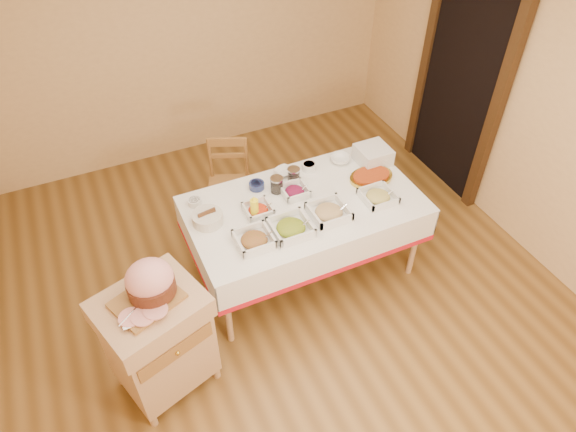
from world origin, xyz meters
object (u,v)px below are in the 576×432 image
object	(u,v)px
preserve_jar_left	(277,185)
preserve_jar_right	(294,176)
brass_platter	(371,177)
plate_stack	(373,155)
bread_basket	(207,218)
dining_chair	(229,184)
mustard_bottle	(254,207)
butcher_cart	(158,338)
ham_on_board	(150,283)
dining_table	(304,219)

from	to	relation	value
preserve_jar_left	preserve_jar_right	bearing A→B (deg)	16.87
preserve_jar_left	brass_platter	world-z (taller)	preserve_jar_left
plate_stack	brass_platter	distance (m)	0.24
bread_basket	plate_stack	distance (m)	1.52
dining_chair	plate_stack	size ratio (longest dim) A/B	3.24
bread_basket	mustard_bottle	bearing A→B (deg)	-13.28
butcher_cart	bread_basket	size ratio (longest dim) A/B	3.87
bread_basket	ham_on_board	bearing A→B (deg)	-130.93
ham_on_board	plate_stack	distance (m)	2.20
dining_table	mustard_bottle	bearing A→B (deg)	175.81
preserve_jar_left	preserve_jar_right	xyz separation A→B (m)	(0.17, 0.05, -0.00)
bread_basket	plate_stack	xyz separation A→B (m)	(1.51, 0.13, 0.03)
butcher_cart	bread_basket	distance (m)	0.93
butcher_cart	mustard_bottle	xyz separation A→B (m)	(0.93, 0.58, 0.34)
mustard_bottle	bread_basket	xyz separation A→B (m)	(-0.34, 0.08, -0.04)
dining_table	preserve_jar_right	world-z (taller)	preserve_jar_right
butcher_cart	mustard_bottle	bearing A→B (deg)	31.95
dining_table	bread_basket	size ratio (longest dim) A/B	7.85
butcher_cart	ham_on_board	bearing A→B (deg)	38.10
dining_table	bread_basket	distance (m)	0.78
dining_chair	plate_stack	world-z (taller)	plate_stack
bread_basket	brass_platter	world-z (taller)	bread_basket
preserve_jar_right	bread_basket	size ratio (longest dim) A/B	0.57
dining_chair	bread_basket	distance (m)	0.93
ham_on_board	brass_platter	size ratio (longest dim) A/B	1.11
butcher_cart	plate_stack	size ratio (longest dim) A/B	3.43
mustard_bottle	bread_basket	world-z (taller)	mustard_bottle
dining_table	preserve_jar_right	bearing A→B (deg)	82.32
butcher_cart	bread_basket	xyz separation A→B (m)	(0.59, 0.66, 0.29)
ham_on_board	bread_basket	size ratio (longest dim) A/B	1.79
preserve_jar_left	plate_stack	bearing A→B (deg)	1.13
dining_chair	ham_on_board	distance (m)	1.78
butcher_cart	ham_on_board	distance (m)	0.51
preserve_jar_left	mustard_bottle	size ratio (longest dim) A/B	0.69
dining_table	preserve_jar_left	bearing A→B (deg)	121.08
butcher_cart	preserve_jar_left	world-z (taller)	butcher_cart
brass_platter	preserve_jar_right	bearing A→B (deg)	158.77
mustard_bottle	bread_basket	size ratio (longest dim) A/B	0.84
butcher_cart	brass_platter	bearing A→B (deg)	16.96
mustard_bottle	plate_stack	distance (m)	1.19
preserve_jar_right	plate_stack	xyz separation A→B (m)	(0.73, -0.03, 0.01)
butcher_cart	brass_platter	xyz separation A→B (m)	(1.97, 0.60, 0.27)
ham_on_board	brass_platter	xyz separation A→B (m)	(1.93, 0.57, -0.23)
dining_table	bread_basket	xyz separation A→B (m)	(-0.75, 0.11, 0.21)
preserve_jar_left	mustard_bottle	xyz separation A→B (m)	(-0.27, -0.20, 0.03)
preserve_jar_right	mustard_bottle	distance (m)	0.51
preserve_jar_right	bread_basket	xyz separation A→B (m)	(-0.79, -0.17, -0.02)
brass_platter	ham_on_board	bearing A→B (deg)	-163.59
ham_on_board	mustard_bottle	xyz separation A→B (m)	(0.89, 0.55, -0.17)
dining_chair	preserve_jar_right	size ratio (longest dim) A/B	6.41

